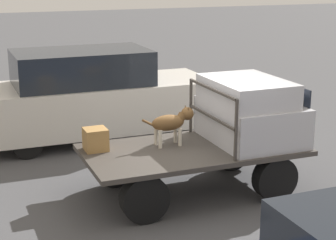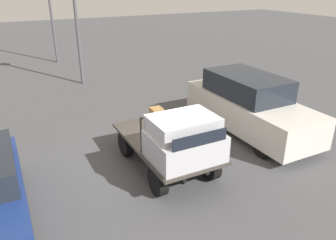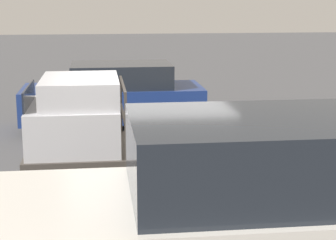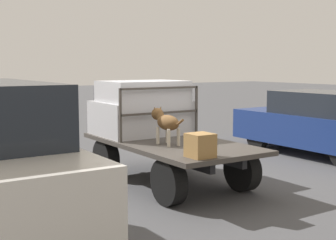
{
  "view_description": "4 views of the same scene",
  "coord_description": "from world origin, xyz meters",
  "px_view_note": "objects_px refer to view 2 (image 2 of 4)",
  "views": [
    {
      "loc": [
        -3.65,
        -8.07,
        3.71
      ],
      "look_at": [
        -0.34,
        0.27,
        1.24
      ],
      "focal_mm": 60.0,
      "sensor_mm": 36.0,
      "label": 1
    },
    {
      "loc": [
        7.26,
        -3.66,
        4.92
      ],
      "look_at": [
        -0.34,
        0.27,
        1.24
      ],
      "focal_mm": 35.0,
      "sensor_mm": 36.0,
      "label": 2
    },
    {
      "loc": [
        0.69,
        8.57,
        3.07
      ],
      "look_at": [
        -0.34,
        0.27,
        1.24
      ],
      "focal_mm": 60.0,
      "sensor_mm": 36.0,
      "label": 3
    },
    {
      "loc": [
        -7.09,
        4.69,
        2.19
      ],
      "look_at": [
        -0.34,
        0.27,
        1.24
      ],
      "focal_mm": 50.0,
      "sensor_mm": 36.0,
      "label": 4
    }
  ],
  "objects_px": {
    "flatbed_truck": "(165,148)",
    "dog": "(169,122)",
    "cargo_crate": "(156,113)",
    "parked_pickup_far": "(249,105)"
  },
  "relations": [
    {
      "from": "flatbed_truck",
      "to": "dog",
      "type": "xyz_separation_m",
      "value": [
        -0.26,
        0.27,
        0.63
      ]
    },
    {
      "from": "cargo_crate",
      "to": "parked_pickup_far",
      "type": "relative_size",
      "value": 0.07
    },
    {
      "from": "flatbed_truck",
      "to": "cargo_crate",
      "type": "distance_m",
      "value": 1.65
    },
    {
      "from": "flatbed_truck",
      "to": "cargo_crate",
      "type": "height_order",
      "value": "cargo_crate"
    },
    {
      "from": "flatbed_truck",
      "to": "parked_pickup_far",
      "type": "height_order",
      "value": "parked_pickup_far"
    },
    {
      "from": "dog",
      "to": "cargo_crate",
      "type": "height_order",
      "value": "dog"
    },
    {
      "from": "flatbed_truck",
      "to": "cargo_crate",
      "type": "bearing_deg",
      "value": 163.15
    },
    {
      "from": "flatbed_truck",
      "to": "dog",
      "type": "distance_m",
      "value": 0.73
    },
    {
      "from": "dog",
      "to": "flatbed_truck",
      "type": "bearing_deg",
      "value": -62.59
    },
    {
      "from": "flatbed_truck",
      "to": "parked_pickup_far",
      "type": "bearing_deg",
      "value": 102.53
    }
  ]
}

